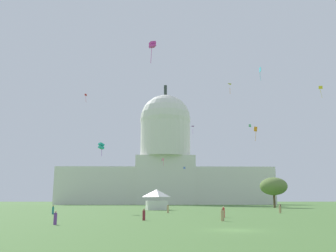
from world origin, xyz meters
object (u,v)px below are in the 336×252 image
kite_green_mid (250,126)px  kite_yellow_high (321,89)px  person_maroon_aisle_center (144,215)px  tree_east_far (274,186)px  person_purple_mid_center (55,218)px  kite_cyan_high (260,71)px  person_red_deep_crowd (224,212)px  person_black_edge_east (280,208)px  event_tent (156,199)px  kite_red_high (86,95)px  kite_pink_low (163,160)px  person_tan_edge_west (280,209)px  kite_blue_low (184,168)px  kite_gold_mid (232,85)px  kite_magenta_mid (152,45)px  person_teal_front_right (53,210)px  capitol_building (165,162)px  kite_turquoise_low (101,146)px  kite_violet_mid (194,127)px  person_tan_mid_left (223,215)px  person_tan_back_center (168,209)px

kite_green_mid → kite_yellow_high: size_ratio=0.26×
person_maroon_aisle_center → kite_yellow_high: (49.21, 48.89, 34.04)m
tree_east_far → person_purple_mid_center: tree_east_far is taller
person_purple_mid_center → kite_cyan_high: kite_cyan_high is taller
person_red_deep_crowd → person_black_edge_east: (18.98, 29.69, 0.02)m
event_tent → kite_red_high: kite_red_high is taller
person_purple_mid_center → kite_pink_low: bearing=3.9°
person_tan_edge_west → kite_red_high: kite_red_high is taller
tree_east_far → kite_green_mid: 22.52m
person_purple_mid_center → kite_blue_low: size_ratio=1.47×
person_maroon_aisle_center → kite_gold_mid: size_ratio=0.65×
person_purple_mid_center → kite_magenta_mid: (10.51, 17.97, 29.64)m
person_teal_front_right → kite_magenta_mid: bearing=-75.7°
kite_green_mid → kite_red_high: (-64.22, 27.32, 18.94)m
kite_pink_low → kite_green_mid: bearing=-144.0°
kite_magenta_mid → capitol_building: bearing=-26.0°
kite_green_mid → person_maroon_aisle_center: bearing=-174.3°
kite_green_mid → kite_blue_low: bearing=54.0°
person_black_edge_east → kite_turquoise_low: 45.65m
capitol_building → kite_turquoise_low: capitol_building is taller
person_purple_mid_center → kite_violet_mid: kite_violet_mid is taller
person_teal_front_right → kite_magenta_mid: 37.00m
kite_violet_mid → kite_cyan_high: (13.34, -53.27, 5.02)m
person_tan_edge_west → kite_turquoise_low: kite_turquoise_low is taller
capitol_building → kite_pink_low: (-1.88, -105.75, -10.49)m
person_tan_mid_left → kite_violet_mid: bearing=-130.1°
person_tan_mid_left → kite_yellow_high: 72.12m
person_purple_mid_center → kite_cyan_high: size_ratio=0.39×
person_tan_mid_left → person_black_edge_east: bearing=-154.7°
kite_yellow_high → person_black_edge_east: bearing=95.5°
kite_cyan_high → kite_red_high: kite_red_high is taller
person_maroon_aisle_center → person_tan_mid_left: 10.78m
kite_cyan_high → kite_magenta_mid: kite_cyan_high is taller
kite_magenta_mid → kite_cyan_high: bearing=-66.6°
kite_blue_low → kite_yellow_high: kite_yellow_high is taller
person_tan_edge_west → person_red_deep_crowd: bearing=42.4°
kite_gold_mid → kite_cyan_high: (8.34, 1.65, 4.85)m
event_tent → person_tan_back_center: (2.71, -22.57, -2.03)m
person_purple_mid_center → kite_cyan_high: (39.14, 49.44, 36.58)m
person_maroon_aisle_center → person_tan_edge_west: 37.64m
person_tan_mid_left → kite_cyan_high: bearing=-150.5°
event_tent → kite_violet_mid: size_ratio=2.16×
tree_east_far → person_tan_back_center: 60.44m
person_red_deep_crowd → kite_pink_low: kite_pink_low is taller
person_purple_mid_center → kite_red_high: kite_red_high is taller
person_tan_back_center → kite_magenta_mid: kite_magenta_mid is taller
person_purple_mid_center → person_maroon_aisle_center: person_maroon_aisle_center is taller
person_black_edge_east → person_tan_mid_left: bearing=58.5°
kite_yellow_high → kite_magenta_mid: bearing=102.1°
tree_east_far → kite_violet_mid: size_ratio=3.21×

